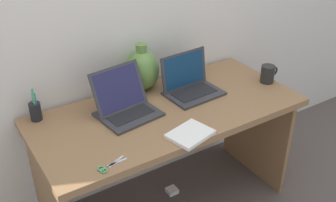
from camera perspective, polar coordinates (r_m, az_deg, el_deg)
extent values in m
cube|color=silver|center=(2.37, -5.12, 12.78)|extent=(4.40, 0.04, 2.40)
cube|color=olive|center=(2.26, 0.00, -1.54)|extent=(1.50, 0.69, 0.04)
cube|color=olive|center=(2.84, 12.19, -3.80)|extent=(0.03, 0.58, 0.69)
cube|color=#333338|center=(2.20, -5.55, -1.85)|extent=(0.34, 0.30, 0.01)
cube|color=black|center=(2.19, -5.56, -1.65)|extent=(0.26, 0.19, 0.00)
cube|color=#333338|center=(2.20, -6.91, 1.70)|extent=(0.32, 0.14, 0.23)
cube|color=#23234C|center=(2.20, -6.91, 1.70)|extent=(0.28, 0.13, 0.20)
cube|color=#333338|center=(2.39, 3.65, 1.07)|extent=(0.33, 0.25, 0.01)
cube|color=black|center=(2.39, 3.65, 1.25)|extent=(0.26, 0.15, 0.00)
cube|color=#333338|center=(2.41, 2.26, 4.37)|extent=(0.32, 0.06, 0.21)
cube|color=navy|center=(2.41, 2.26, 4.37)|extent=(0.28, 0.05, 0.19)
ellipsoid|color=#5B843D|center=(2.41, -3.64, 4.34)|extent=(0.20, 0.20, 0.25)
cylinder|color=#5B843D|center=(2.35, -3.75, 7.37)|extent=(0.06, 0.06, 0.05)
cube|color=white|center=(2.03, 3.12, -4.65)|extent=(0.24, 0.21, 0.02)
cylinder|color=black|center=(2.59, 13.74, 3.69)|extent=(0.08, 0.08, 0.11)
torus|color=black|center=(2.62, 14.59, 4.06)|extent=(0.06, 0.01, 0.06)
cylinder|color=black|center=(2.24, -18.04, -1.41)|extent=(0.06, 0.06, 0.10)
cylinder|color=#4CA566|center=(2.23, -18.32, -0.08)|extent=(0.01, 0.01, 0.15)
cylinder|color=#338CBF|center=(2.22, -17.92, -0.36)|extent=(0.01, 0.01, 0.13)
cylinder|color=#4CA566|center=(2.23, -18.38, -0.08)|extent=(0.03, 0.01, 0.15)
cylinder|color=#4CA566|center=(2.21, -18.14, -0.43)|extent=(0.01, 0.01, 0.14)
cube|color=#B7B7BC|center=(1.88, -7.30, -8.41)|extent=(0.10, 0.05, 0.00)
cube|color=#B7B7BC|center=(1.87, -7.13, -8.53)|extent=(0.10, 0.02, 0.00)
torus|color=#4CA566|center=(1.83, -8.97, -9.60)|extent=(0.03, 0.04, 0.01)
torus|color=#4CA566|center=(1.85, -9.34, -9.32)|extent=(0.03, 0.04, 0.01)
cube|color=white|center=(2.79, 0.55, -12.41)|extent=(0.07, 0.07, 0.03)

